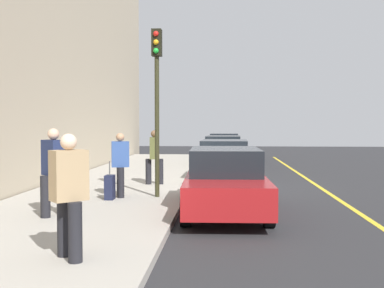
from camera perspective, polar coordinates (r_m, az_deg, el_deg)
The scene contains 13 objects.
ground_plane at distance 16.11m, azimuth 3.65°, elevation -5.03°, with size 56.00×56.00×0.00m, color #28282B.
sidewalk at distance 16.44m, azimuth -7.96°, elevation -4.63°, with size 28.00×4.60×0.15m, color #A39E93.
lane_stripe_centre at distance 16.43m, azimuth 14.93°, elevation -4.95°, with size 28.00×0.14×0.01m, color gold.
parked_car_navy at distance 27.99m, azimuth 3.88°, elevation -0.29°, with size 4.19×1.99×1.51m.
parked_car_silver at distance 22.62m, azimuth 3.76°, elevation -0.94°, with size 4.58×2.00×1.51m.
parked_car_white at distance 16.79m, azimuth 3.88°, elevation -2.13°, with size 4.26×2.00×1.51m.
parked_car_red at distance 11.19m, azimuth 3.97°, elevation -4.42°, with size 4.72×1.99×1.51m.
pedestrian_tan_coat at distance 7.05m, azimuth -14.54°, elevation -5.65°, with size 0.55×0.57×1.81m.
pedestrian_blue_coat at distance 12.79m, azimuth -8.59°, elevation -2.25°, with size 0.55×0.52×1.70m.
pedestrian_olive_coat at distance 15.30m, azimuth -4.54°, elevation -1.38°, with size 0.50×0.57×1.74m.
pedestrian_navy_coat at distance 10.39m, azimuth -16.23°, elevation -2.95°, with size 0.56×0.58×1.85m.
traffic_light_pole at distance 12.66m, azimuth -4.25°, elevation 7.16°, with size 0.35×0.26×4.42m.
rolling_suitcase at distance 12.43m, azimuth -9.84°, elevation -5.12°, with size 0.34×0.22×0.99m.
Camera 1 is at (15.97, 0.00, 2.10)m, focal length 44.51 mm.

